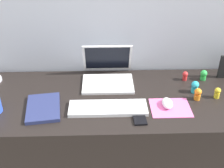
# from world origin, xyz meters

# --- Properties ---
(back_wall) EXTENTS (2.95, 0.05, 1.53)m
(back_wall) POSITION_xyz_m (0.00, 0.34, 0.77)
(back_wall) COLOR #B2B7C1
(back_wall) RESTS_ON ground_plane
(desk) EXTENTS (1.75, 0.61, 0.74)m
(desk) POSITION_xyz_m (0.00, 0.00, 0.37)
(desk) COLOR black
(desk) RESTS_ON ground_plane
(laptop) EXTENTS (0.30, 0.28, 0.21)m
(laptop) POSITION_xyz_m (-0.03, 0.19, 0.79)
(laptop) COLOR white
(laptop) RESTS_ON desk
(keyboard) EXTENTS (0.41, 0.13, 0.02)m
(keyboard) POSITION_xyz_m (-0.04, -0.11, 0.75)
(keyboard) COLOR white
(keyboard) RESTS_ON desk
(mousepad) EXTENTS (0.21, 0.17, 0.00)m
(mousepad) POSITION_xyz_m (0.29, -0.11, 0.74)
(mousepad) COLOR pink
(mousepad) RESTS_ON desk
(mouse) EXTENTS (0.06, 0.10, 0.03)m
(mouse) POSITION_xyz_m (0.28, -0.09, 0.76)
(mouse) COLOR white
(mouse) RESTS_ON mousepad
(cell_phone) EXTENTS (0.07, 0.13, 0.01)m
(cell_phone) POSITION_xyz_m (0.12, -0.18, 0.74)
(cell_phone) COLOR black
(cell_phone) RESTS_ON desk
(notebook_pad) EXTENTS (0.20, 0.26, 0.02)m
(notebook_pad) POSITION_xyz_m (-0.38, -0.10, 0.75)
(notebook_pad) COLOR navy
(notebook_pad) RESTS_ON desk
(toy_figurine_lime) EXTENTS (0.03, 0.03, 0.04)m
(toy_figurine_lime) POSITION_xyz_m (0.48, 0.09, 0.76)
(toy_figurine_lime) COLOR #8CDB33
(toy_figurine_lime) RESTS_ON desk
(toy_figurine_yellow) EXTENTS (0.03, 0.03, 0.06)m
(toy_figurine_yellow) POSITION_xyz_m (0.57, -0.02, 0.77)
(toy_figurine_yellow) COLOR yellow
(toy_figurine_yellow) RESTS_ON desk
(toy_figurine_cyan) EXTENTS (0.04, 0.04, 0.07)m
(toy_figurine_cyan) POSITION_xyz_m (0.46, 0.04, 0.78)
(toy_figurine_cyan) COLOR #28B7CC
(toy_figurine_cyan) RESTS_ON desk
(toy_figurine_green) EXTENTS (0.04, 0.04, 0.06)m
(toy_figurine_green) POSITION_xyz_m (0.55, 0.18, 0.77)
(toy_figurine_green) COLOR green
(toy_figurine_green) RESTS_ON desk
(toy_figurine_red) EXTENTS (0.03, 0.03, 0.06)m
(toy_figurine_red) POSITION_xyz_m (0.44, 0.18, 0.77)
(toy_figurine_red) COLOR red
(toy_figurine_red) RESTS_ON desk
(toy_figurine_orange) EXTENTS (0.04, 0.04, 0.07)m
(toy_figurine_orange) POSITION_xyz_m (0.45, -0.03, 0.78)
(toy_figurine_orange) COLOR orange
(toy_figurine_orange) RESTS_ON desk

